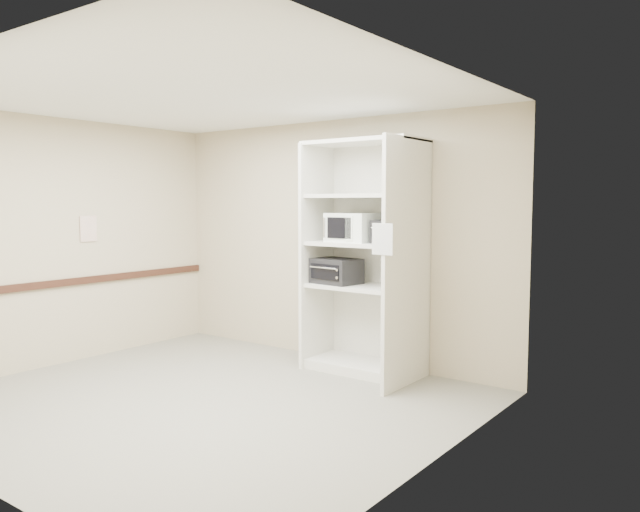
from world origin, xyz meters
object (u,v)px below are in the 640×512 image
Objects in this scene: shelving_unit at (368,265)px; microwave at (353,227)px; toaster_oven_lower at (337,271)px; toaster_oven_upper at (395,232)px.

shelving_unit is 0.43m from microwave.
toaster_oven_lower is at bearing -170.67° from shelving_unit.
toaster_oven_upper is (0.49, 0.01, -0.03)m from microwave.
toaster_oven_lower is at bearing -172.05° from toaster_oven_upper.
microwave is at bearing -175.82° from toaster_oven_upper.
shelving_unit is 5.05× the size of toaster_oven_lower.
shelving_unit is at bearing 16.38° from toaster_oven_lower.
microwave is at bearing 22.44° from toaster_oven_lower.
microwave reaches higher than toaster_oven_upper.
microwave is (-0.18, -0.01, 0.39)m from shelving_unit.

